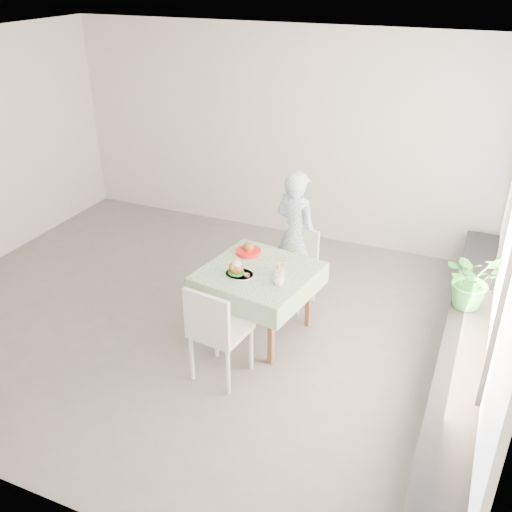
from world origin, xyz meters
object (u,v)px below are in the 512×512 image
at_px(cafe_table, 259,294).
at_px(chair_far, 293,282).
at_px(diner, 296,234).
at_px(main_dish, 238,270).
at_px(potted_plant, 472,279).
at_px(juice_cup_orange, 280,270).
at_px(chair_near, 221,349).

height_order(cafe_table, chair_far, chair_far).
distance_m(diner, main_dish, 1.11).
bearing_deg(potted_plant, chair_far, 175.96).
distance_m(cafe_table, juice_cup_orange, 0.42).
bearing_deg(diner, potted_plant, -170.91).
height_order(chair_far, juice_cup_orange, juice_cup_orange).
distance_m(chair_far, juice_cup_orange, 0.90).
xyz_separation_m(chair_near, diner, (0.11, 1.70, 0.45)).
bearing_deg(diner, chair_near, 105.89).
height_order(diner, potted_plant, diner).
height_order(chair_far, chair_near, chair_near).
xyz_separation_m(diner, main_dish, (-0.21, -1.08, 0.04)).
bearing_deg(cafe_table, diner, 86.00).
xyz_separation_m(cafe_table, chair_far, (0.13, 0.69, -0.19)).
height_order(cafe_table, juice_cup_orange, juice_cup_orange).
height_order(chair_near, potted_plant, potted_plant).
xyz_separation_m(cafe_table, potted_plant, (1.96, 0.56, 0.33)).
bearing_deg(chair_near, cafe_table, 86.60).
bearing_deg(chair_far, chair_near, -96.82).
distance_m(chair_far, chair_near, 1.48).
xyz_separation_m(chair_far, potted_plant, (1.83, -0.13, 0.52)).
bearing_deg(chair_far, potted_plant, -4.04).
distance_m(chair_far, potted_plant, 1.91).
relative_size(juice_cup_orange, potted_plant, 0.47).
distance_m(chair_near, potted_plant, 2.47).
bearing_deg(main_dish, potted_plant, 19.07).
distance_m(chair_near, main_dish, 0.79).
xyz_separation_m(chair_far, main_dish, (-0.28, -0.86, 0.52)).
bearing_deg(chair_near, diner, 86.27).
bearing_deg(juice_cup_orange, chair_near, -110.05).
relative_size(cafe_table, diner, 0.79).
relative_size(cafe_table, chair_far, 1.37).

